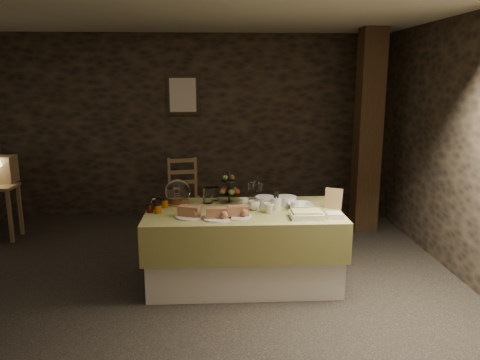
{
  "coord_description": "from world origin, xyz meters",
  "views": [
    {
      "loc": [
        0.31,
        -4.26,
        1.98
      ],
      "look_at": [
        0.54,
        0.2,
        1.0
      ],
      "focal_mm": 35.0,
      "sensor_mm": 36.0,
      "label": 1
    }
  ],
  "objects_px": {
    "buffet_table": "(243,241)",
    "chair": "(184,195)",
    "timber_column": "(368,132)",
    "fruit_stand": "(230,190)"
  },
  "relations": [
    {
      "from": "buffet_table",
      "to": "chair",
      "type": "bearing_deg",
      "value": 110.01
    },
    {
      "from": "timber_column",
      "to": "fruit_stand",
      "type": "distance_m",
      "value": 2.3
    },
    {
      "from": "buffet_table",
      "to": "timber_column",
      "type": "bearing_deg",
      "value": 43.22
    },
    {
      "from": "buffet_table",
      "to": "chair",
      "type": "distance_m",
      "value": 2.06
    },
    {
      "from": "buffet_table",
      "to": "fruit_stand",
      "type": "height_order",
      "value": "fruit_stand"
    },
    {
      "from": "timber_column",
      "to": "fruit_stand",
      "type": "xyz_separation_m",
      "value": [
        -1.83,
        -1.33,
        -0.43
      ]
    },
    {
      "from": "chair",
      "to": "timber_column",
      "type": "xyz_separation_m",
      "value": [
        2.41,
        -0.33,
        0.9
      ]
    },
    {
      "from": "chair",
      "to": "fruit_stand",
      "type": "distance_m",
      "value": 1.82
    },
    {
      "from": "buffet_table",
      "to": "timber_column",
      "type": "height_order",
      "value": "timber_column"
    },
    {
      "from": "timber_column",
      "to": "chair",
      "type": "bearing_deg",
      "value": 172.22
    }
  ]
}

